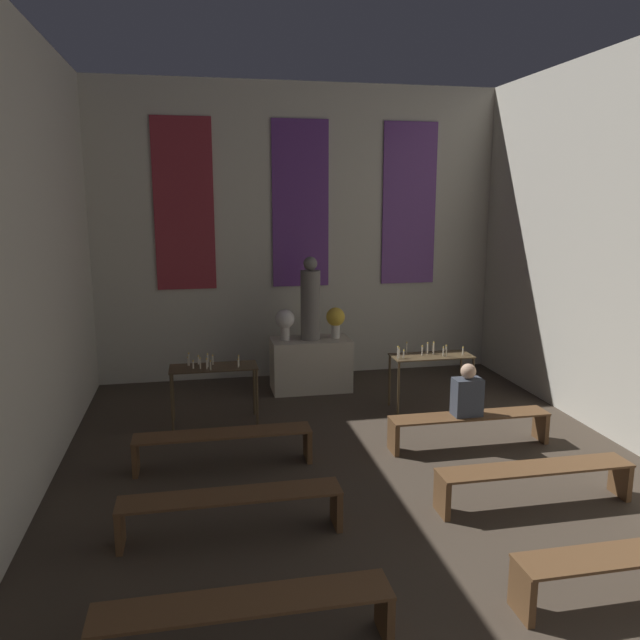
# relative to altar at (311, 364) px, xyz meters

# --- Properties ---
(wall_back) EXTENTS (7.28, 0.16, 5.07)m
(wall_back) POSITION_rel_altar_xyz_m (0.00, 1.00, 2.13)
(wall_back) COLOR beige
(wall_back) RESTS_ON ground_plane
(altar) EXTENTS (1.30, 0.69, 0.87)m
(altar) POSITION_rel_altar_xyz_m (0.00, 0.00, 0.00)
(altar) COLOR #BCB29E
(altar) RESTS_ON ground_plane
(statue) EXTENTS (0.32, 0.32, 1.36)m
(statue) POSITION_rel_altar_xyz_m (0.00, 0.00, 1.06)
(statue) COLOR slate
(statue) RESTS_ON altar
(flower_vase_left) EXTENTS (0.31, 0.31, 0.51)m
(flower_vase_left) POSITION_rel_altar_xyz_m (-0.42, 0.00, 0.76)
(flower_vase_left) COLOR beige
(flower_vase_left) RESTS_ON altar
(flower_vase_right) EXTENTS (0.31, 0.31, 0.51)m
(flower_vase_right) POSITION_rel_altar_xyz_m (0.42, 0.00, 0.76)
(flower_vase_right) COLOR beige
(flower_vase_right) RESTS_ON altar
(candle_rack_left) EXTENTS (1.22, 0.50, 1.03)m
(candle_rack_left) POSITION_rel_altar_xyz_m (-1.63, -1.27, 0.29)
(candle_rack_left) COLOR #473823
(candle_rack_left) RESTS_ON ground_plane
(candle_rack_right) EXTENTS (1.22, 0.50, 1.03)m
(candle_rack_right) POSITION_rel_altar_xyz_m (1.62, -1.27, 0.29)
(candle_rack_right) COLOR #473823
(candle_rack_right) RESTS_ON ground_plane
(pew_second_left) EXTENTS (2.10, 0.36, 0.43)m
(pew_second_left) POSITION_rel_altar_xyz_m (-1.57, -5.98, -0.12)
(pew_second_left) COLOR brown
(pew_second_left) RESTS_ON ground_plane
(pew_third_left) EXTENTS (2.10, 0.36, 0.43)m
(pew_third_left) POSITION_rel_altar_xyz_m (-1.57, -4.38, -0.12)
(pew_third_left) COLOR brown
(pew_third_left) RESTS_ON ground_plane
(pew_third_right) EXTENTS (2.10, 0.36, 0.43)m
(pew_third_right) POSITION_rel_altar_xyz_m (1.57, -4.38, -0.12)
(pew_third_right) COLOR brown
(pew_third_right) RESTS_ON ground_plane
(pew_back_left) EXTENTS (2.10, 0.36, 0.43)m
(pew_back_left) POSITION_rel_altar_xyz_m (-1.57, -2.78, -0.12)
(pew_back_left) COLOR brown
(pew_back_left) RESTS_ON ground_plane
(pew_back_right) EXTENTS (2.10, 0.36, 0.43)m
(pew_back_right) POSITION_rel_altar_xyz_m (1.57, -2.78, -0.12)
(pew_back_right) COLOR brown
(pew_back_right) RESTS_ON ground_plane
(person_seated) EXTENTS (0.36, 0.24, 0.68)m
(person_seated) POSITION_rel_altar_xyz_m (1.52, -2.78, 0.29)
(person_seated) COLOR #383D47
(person_seated) RESTS_ON pew_back_right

